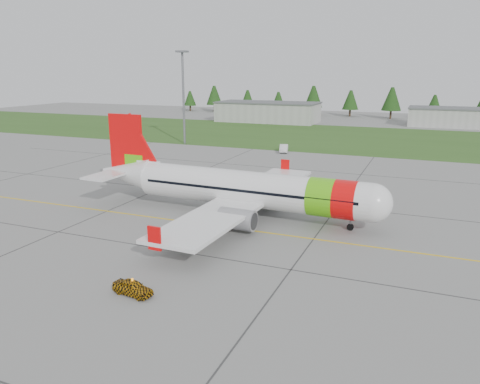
% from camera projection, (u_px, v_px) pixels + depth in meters
% --- Properties ---
extents(ground, '(320.00, 320.00, 0.00)m').
position_uv_depth(ground, '(186.00, 253.00, 42.87)').
color(ground, gray).
rests_on(ground, ground).
extents(aircraft, '(36.38, 33.46, 11.02)m').
position_uv_depth(aircraft, '(243.00, 189.00, 53.09)').
color(aircraft, white).
rests_on(aircraft, ground).
extents(follow_me_car, '(1.29, 1.46, 3.28)m').
position_uv_depth(follow_me_car, '(132.00, 274.00, 34.47)').
color(follow_me_car, orange).
rests_on(follow_me_car, ground).
extents(service_van, '(1.96, 1.90, 4.68)m').
position_uv_depth(service_van, '(284.00, 141.00, 95.15)').
color(service_van, silver).
rests_on(service_van, ground).
extents(grass_strip, '(320.00, 50.00, 0.03)m').
position_uv_depth(grass_strip, '(345.00, 138.00, 116.30)').
color(grass_strip, '#30561E').
rests_on(grass_strip, ground).
extents(taxi_guideline, '(120.00, 0.25, 0.02)m').
position_uv_depth(taxi_guideline, '(222.00, 227.00, 50.03)').
color(taxi_guideline, gold).
rests_on(taxi_guideline, ground).
extents(hangar_west, '(32.00, 14.00, 6.00)m').
position_uv_depth(hangar_west, '(268.00, 112.00, 151.62)').
color(hangar_west, '#A8A8A3').
rests_on(hangar_west, ground).
extents(hangar_east, '(24.00, 12.00, 5.20)m').
position_uv_depth(hangar_east, '(452.00, 118.00, 138.71)').
color(hangar_east, '#A8A8A3').
rests_on(hangar_east, ground).
extents(floodlight_mast, '(0.50, 0.50, 20.00)m').
position_uv_depth(floodlight_mast, '(184.00, 99.00, 104.03)').
color(floodlight_mast, slate).
rests_on(floodlight_mast, ground).
extents(treeline, '(160.00, 8.00, 10.00)m').
position_uv_depth(treeline, '(374.00, 103.00, 165.18)').
color(treeline, '#1C3F14').
rests_on(treeline, ground).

